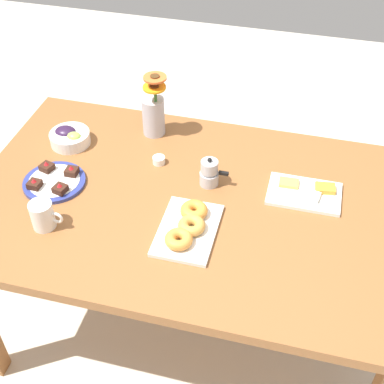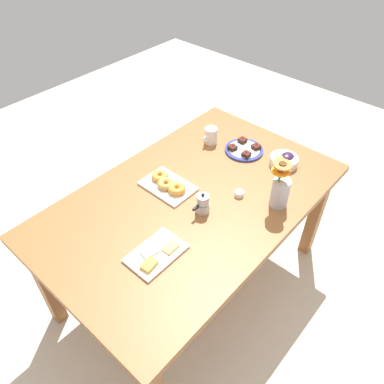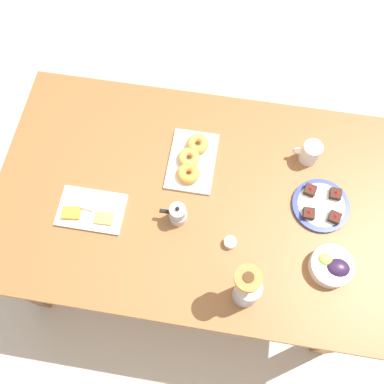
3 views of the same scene
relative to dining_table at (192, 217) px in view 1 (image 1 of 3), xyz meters
name	(u,v)px [view 1 (image 1 of 3)]	position (x,y,z in m)	size (l,w,h in m)	color
ground_plane	(192,321)	(0.00, 0.00, -0.65)	(6.00, 6.00, 0.00)	beige
dining_table	(192,217)	(0.00, 0.00, 0.00)	(1.60, 1.00, 0.74)	brown
coffee_mug	(43,215)	(-0.45, -0.25, 0.14)	(0.11, 0.08, 0.10)	white
grape_bowl	(70,137)	(-0.56, 0.21, 0.12)	(0.16, 0.16, 0.07)	white
cheese_platter	(305,193)	(0.39, 0.13, 0.10)	(0.26, 0.17, 0.03)	white
croissant_platter	(188,227)	(0.03, -0.15, 0.11)	(0.19, 0.28, 0.05)	white
jam_cup_honey	(159,160)	(-0.18, 0.17, 0.10)	(0.05, 0.05, 0.03)	white
dessert_plate	(54,181)	(-0.51, -0.04, 0.10)	(0.23, 0.23, 0.05)	navy
flower_vase	(154,113)	(-0.25, 0.36, 0.18)	(0.11, 0.10, 0.27)	#B2B2BC
moka_pot	(209,173)	(0.04, 0.10, 0.13)	(0.11, 0.07, 0.12)	#B7B7BC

